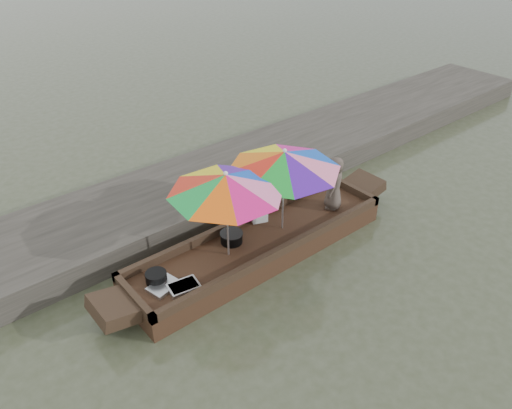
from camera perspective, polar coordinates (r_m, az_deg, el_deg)
water at (r=8.79m, az=0.42°, el=-5.77°), size 80.00×80.00×0.00m
dock at (r=10.13m, az=-7.58°, el=1.37°), size 22.00×2.20×0.50m
boat_hull at (r=8.69m, az=0.42°, el=-4.86°), size 4.88×1.20×0.35m
cooking_pot at (r=7.82m, az=-11.33°, el=-8.17°), size 0.33×0.33×0.17m
tray_crayfish at (r=7.64m, az=-8.26°, el=-9.35°), size 0.50×0.39×0.09m
tray_scallop at (r=7.73m, az=-10.51°, el=-9.17°), size 0.52×0.42×0.06m
charcoal_grill at (r=8.47m, az=-2.81°, el=-3.82°), size 0.37×0.37×0.17m
supply_bag at (r=8.97m, az=0.32°, el=-1.09°), size 0.34×0.31×0.26m
vendor at (r=9.25m, az=8.95°, el=2.44°), size 0.61×0.58×1.04m
umbrella_bow at (r=7.80m, az=-3.32°, el=-1.21°), size 2.30×2.30×1.55m
umbrella_stern at (r=8.44m, az=3.15°, el=1.64°), size 2.27×2.27×1.55m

